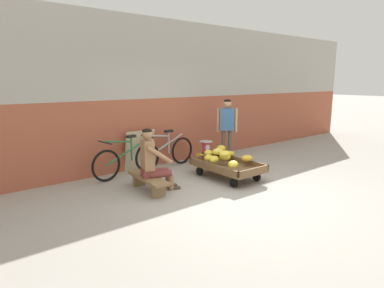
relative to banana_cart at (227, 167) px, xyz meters
name	(u,v)px	position (x,y,z in m)	size (l,w,h in m)	color
ground_plane	(238,198)	(-0.67, -0.93, -0.24)	(80.00, 80.00, 0.00)	#A39E93
back_wall	(147,94)	(-0.67, 1.94, 1.42)	(16.00, 0.30, 3.33)	#A35138
banana_cart	(227,167)	(0.00, 0.00, 0.00)	(0.87, 1.45, 0.36)	brown
banana_pile	(222,155)	(-0.01, 0.14, 0.22)	(0.87, 1.29, 0.26)	gold
low_bench	(148,180)	(-1.67, 0.33, -0.04)	(0.39, 1.12, 0.27)	olive
vendor_seated	(153,160)	(-1.59, 0.30, 0.33)	(0.73, 0.59, 1.14)	#9E704C
plastic_crate	(206,160)	(0.30, 1.00, -0.09)	(0.36, 0.28, 0.30)	gold
weighing_scale	(206,147)	(0.30, 1.00, 0.21)	(0.30, 0.30, 0.29)	#28282D
bicycle_near_left	(128,160)	(-1.50, 1.41, 0.11)	(1.65, 0.48, 0.86)	black
bicycle_far_left	(165,152)	(-0.50, 1.49, 0.11)	(1.66, 0.48, 0.86)	black
sign_board	(140,150)	(-1.03, 1.72, 0.20)	(0.70, 0.19, 0.89)	#C6B289
customer_adult	(227,124)	(0.89, 0.92, 0.71)	(0.37, 0.37, 1.53)	brown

